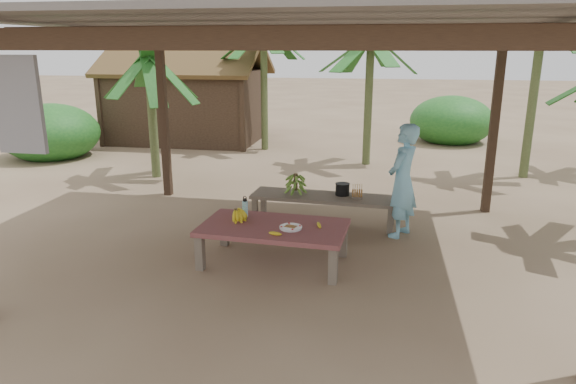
% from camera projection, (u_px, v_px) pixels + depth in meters
% --- Properties ---
extents(ground, '(80.00, 80.00, 0.00)m').
position_uv_depth(ground, '(297.00, 251.00, 6.87)').
color(ground, brown).
rests_on(ground, ground).
extents(pavilion, '(6.60, 5.60, 2.95)m').
position_uv_depth(pavilion, '(297.00, 35.00, 6.10)').
color(pavilion, black).
rests_on(pavilion, ground).
extents(work_table, '(1.86, 1.11, 0.50)m').
position_uv_depth(work_table, '(274.00, 230.00, 6.40)').
color(work_table, brown).
rests_on(work_table, ground).
extents(bench, '(2.23, 0.74, 0.45)m').
position_uv_depth(bench, '(323.00, 199.00, 7.85)').
color(bench, brown).
rests_on(bench, ground).
extents(ripe_banana_bunch, '(0.32, 0.29, 0.17)m').
position_uv_depth(ripe_banana_bunch, '(236.00, 214.00, 6.54)').
color(ripe_banana_bunch, yellow).
rests_on(ripe_banana_bunch, work_table).
extents(plate, '(0.28, 0.28, 0.04)m').
position_uv_depth(plate, '(291.00, 228.00, 6.25)').
color(plate, white).
rests_on(plate, work_table).
extents(loose_banana_front, '(0.16, 0.06, 0.04)m').
position_uv_depth(loose_banana_front, '(275.00, 234.00, 6.04)').
color(loose_banana_front, yellow).
rests_on(loose_banana_front, work_table).
extents(loose_banana_side, '(0.09, 0.16, 0.04)m').
position_uv_depth(loose_banana_side, '(319.00, 225.00, 6.32)').
color(loose_banana_side, yellow).
rests_on(loose_banana_side, work_table).
extents(water_flask, '(0.07, 0.07, 0.28)m').
position_uv_depth(water_flask, '(245.00, 208.00, 6.68)').
color(water_flask, '#3EB1C2').
rests_on(water_flask, work_table).
extents(green_banana_stalk, '(0.31, 0.31, 0.34)m').
position_uv_depth(green_banana_stalk, '(296.00, 183.00, 7.89)').
color(green_banana_stalk, '#598C2D').
rests_on(green_banana_stalk, bench).
extents(cooking_pot, '(0.21, 0.21, 0.18)m').
position_uv_depth(cooking_pot, '(342.00, 190.00, 7.84)').
color(cooking_pot, black).
rests_on(cooking_pot, bench).
extents(skewer_rack, '(0.18, 0.09, 0.24)m').
position_uv_depth(skewer_rack, '(357.00, 191.00, 7.64)').
color(skewer_rack, '#A57F47').
rests_on(skewer_rack, bench).
extents(woman, '(0.61, 0.71, 1.63)m').
position_uv_depth(woman, '(403.00, 181.00, 7.24)').
color(woman, '#76BEDF').
rests_on(woman, ground).
extents(hut, '(4.40, 3.43, 2.85)m').
position_uv_depth(hut, '(190.00, 102.00, 14.92)').
color(hut, black).
rests_on(hut, ground).
extents(banana_plant_ne, '(1.80, 1.80, 3.58)m').
position_uv_depth(banana_plant_ne, '(542.00, 24.00, 9.97)').
color(banana_plant_ne, '#596638').
rests_on(banana_plant_ne, ground).
extents(banana_plant_n, '(1.80, 1.80, 3.10)m').
position_uv_depth(banana_plant_n, '(371.00, 49.00, 11.31)').
color(banana_plant_n, '#596638').
rests_on(banana_plant_n, ground).
extents(banana_plant_nw, '(1.80, 1.80, 3.37)m').
position_uv_depth(banana_plant_nw, '(264.00, 38.00, 12.99)').
color(banana_plant_nw, '#596638').
rests_on(banana_plant_nw, ground).
extents(banana_plant_w, '(1.80, 1.80, 2.66)m').
position_uv_depth(banana_plant_w, '(149.00, 71.00, 10.26)').
color(banana_plant_w, '#596638').
rests_on(banana_plant_w, ground).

